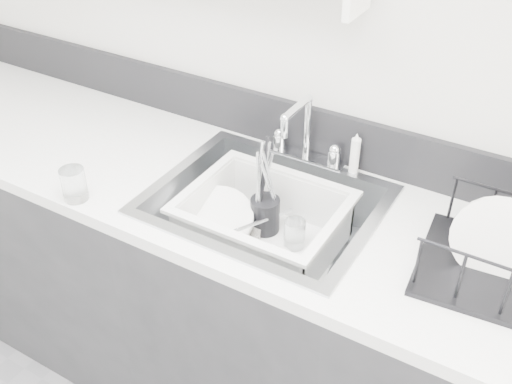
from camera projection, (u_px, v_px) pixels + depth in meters
The scene contains 12 objects.
counter_run at pixel (264, 313), 1.97m from camera, with size 3.20×0.62×0.92m.
backsplash at pixel (313, 131), 1.86m from camera, with size 3.20×0.02×0.16m, color black.
sink at pixel (265, 225), 1.75m from camera, with size 0.64×0.52×0.20m, color silver, non-canonical shape.
faucet at pixel (305, 144), 1.84m from camera, with size 0.26×0.18×0.23m.
side_sprayer at pixel (355, 154), 1.77m from camera, with size 0.03×0.03×0.14m, color silver.
wash_tub at pixel (263, 224), 1.74m from camera, with size 0.45×0.37×0.18m, color silver, non-canonical shape.
plate_stack at pixel (218, 228), 1.79m from camera, with size 0.28×0.28×0.11m.
utensil_cup at pixel (265, 212), 1.80m from camera, with size 0.09×0.09×0.30m.
ladle at pixel (251, 223), 1.80m from camera, with size 0.28×0.10×0.08m, color silver, non-canonical shape.
tumbler_in_tub at pixel (295, 234), 1.75m from camera, with size 0.06×0.06×0.09m, color white.
tumbler_counter at pixel (74, 184), 1.68m from camera, with size 0.07×0.07×0.10m, color white.
bowl_small at pixel (275, 260), 1.70m from camera, with size 0.10×0.10×0.03m, color white.
Camera 1 is at (0.68, -0.00, 1.92)m, focal length 42.00 mm.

